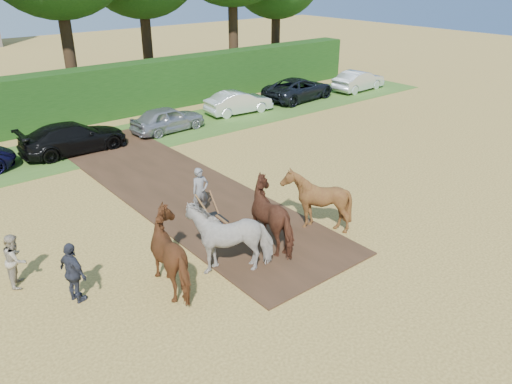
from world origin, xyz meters
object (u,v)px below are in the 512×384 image
spectator_near (16,260)px  spectator_far (73,273)px  plough_team (252,223)px  parked_cars (142,123)px

spectator_near → spectator_far: 2.06m
plough_team → parked_cars: bearing=77.5°
plough_team → parked_cars: (2.87, 12.90, -0.34)m
spectator_far → parked_cars: (8.10, 11.84, -0.17)m
spectator_near → spectator_far: spectator_far is taller
spectator_near → plough_team: size_ratio=0.22×
plough_team → parked_cars: size_ratio=0.17×
parked_cars → plough_team: bearing=-102.5°
spectator_near → parked_cars: size_ratio=0.04×
spectator_far → plough_team: size_ratio=0.25×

